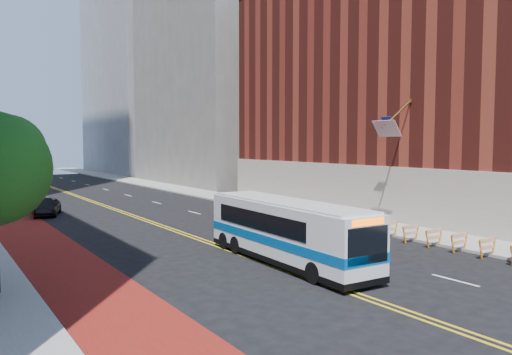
{
  "coord_description": "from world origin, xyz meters",
  "views": [
    {
      "loc": [
        -13.25,
        -14.34,
        5.68
      ],
      "look_at": [
        1.54,
        8.0,
        3.81
      ],
      "focal_mm": 35.0,
      "sensor_mm": 36.0,
      "label": 1
    }
  ],
  "objects": [
    {
      "name": "transit_bus",
      "position": [
        0.81,
        4.35,
        1.54
      ],
      "size": [
        2.77,
        10.85,
        2.96
      ],
      "rotation": [
        0.0,
        0.0,
        -0.04
      ],
      "color": "silver",
      "rests_on": "ground"
    },
    {
      "name": "sidewalk_right",
      "position": [
        12.0,
        30.0,
        0.07
      ],
      "size": [
        4.0,
        140.0,
        0.15
      ],
      "primitive_type": "cube",
      "color": "gray",
      "rests_on": "ground"
    },
    {
      "name": "car_b",
      "position": [
        -5.87,
        26.99,
        0.68
      ],
      "size": [
        1.92,
        4.27,
        1.36
      ],
      "primitive_type": "imported",
      "rotation": [
        0.0,
        0.0,
        -0.12
      ],
      "color": "black",
      "rests_on": "ground"
    },
    {
      "name": "brick_building",
      "position": [
        21.93,
        12.0,
        10.96
      ],
      "size": [
        18.73,
        36.0,
        22.0
      ],
      "color": "maroon",
      "rests_on": "ground"
    },
    {
      "name": "lane_dashes",
      "position": [
        4.8,
        38.0,
        0.01
      ],
      "size": [
        0.14,
        98.2,
        0.01
      ],
      "color": "silver",
      "rests_on": "ground"
    },
    {
      "name": "midrise_right_far",
      "position": [
        24.0,
        78.0,
        27.5
      ],
      "size": [
        20.0,
        28.0,
        55.0
      ],
      "primitive_type": "cube",
      "color": "gray",
      "rests_on": "ground"
    },
    {
      "name": "car_a",
      "position": [
        -5.44,
        27.01,
        0.69
      ],
      "size": [
        2.9,
        4.33,
        1.37
      ],
      "primitive_type": "imported",
      "rotation": [
        0.0,
        0.0,
        -0.35
      ],
      "color": "black",
      "rests_on": "ground"
    },
    {
      "name": "center_line_outer",
      "position": [
        0.18,
        30.0,
        0.0
      ],
      "size": [
        0.14,
        140.0,
        0.01
      ],
      "primitive_type": "cube",
      "color": "gold",
      "rests_on": "ground"
    },
    {
      "name": "ground",
      "position": [
        0.0,
        0.0,
        0.0
      ],
      "size": [
        160.0,
        160.0,
        0.0
      ],
      "primitive_type": "plane",
      "color": "black",
      "rests_on": "ground"
    },
    {
      "name": "bus_lane_paint",
      "position": [
        -8.1,
        30.0,
        0.0
      ],
      "size": [
        3.6,
        140.0,
        0.01
      ],
      "primitive_type": "cube",
      "color": "maroon",
      "rests_on": "ground"
    },
    {
      "name": "midrise_right_near",
      "position": [
        23.0,
        48.0,
        20.0
      ],
      "size": [
        18.0,
        26.0,
        40.0
      ],
      "primitive_type": "cube",
      "color": "slate",
      "rests_on": "ground"
    },
    {
      "name": "construction_barriers",
      "position": [
        9.6,
        3.42,
        0.68
      ],
      "size": [
        1.42,
        10.91,
        1.0
      ],
      "color": "orange",
      "rests_on": "ground"
    },
    {
      "name": "car_c",
      "position": [
        -6.59,
        40.3,
        0.64
      ],
      "size": [
        3.09,
        4.73,
        1.27
      ],
      "primitive_type": "imported",
      "rotation": [
        0.0,
        0.0,
        0.32
      ],
      "color": "black",
      "rests_on": "ground"
    },
    {
      "name": "center_line_inner",
      "position": [
        -0.18,
        30.0,
        0.0
      ],
      "size": [
        0.14,
        140.0,
        0.01
      ],
      "primitive_type": "cube",
      "color": "gold",
      "rests_on": "ground"
    }
  ]
}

